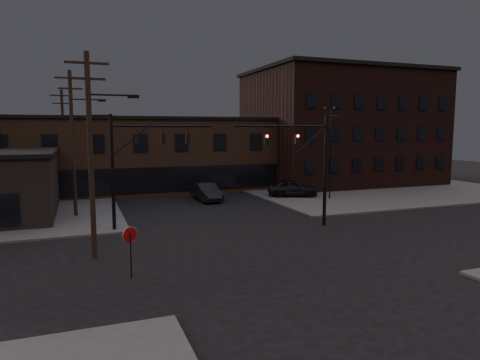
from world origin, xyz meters
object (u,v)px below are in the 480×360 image
object	(u,v)px
traffic_signal_far	(131,158)
parked_car_lot_a	(293,188)
traffic_signal_near	(312,158)
parked_car_lot_b	(319,185)
car_crossing	(207,192)
stop_sign	(130,240)

from	to	relation	value
traffic_signal_far	parked_car_lot_a	xyz separation A→B (m)	(16.94, 8.51, -4.00)
traffic_signal_near	parked_car_lot_a	distance (m)	13.54
traffic_signal_near	parked_car_lot_b	size ratio (longest dim) A/B	1.79
traffic_signal_near	parked_car_lot_a	bearing A→B (deg)	67.94
parked_car_lot_a	parked_car_lot_b	size ratio (longest dim) A/B	1.13
car_crossing	traffic_signal_far	bearing A→B (deg)	-131.42
traffic_signal_near	traffic_signal_far	bearing A→B (deg)	163.83
stop_sign	parked_car_lot_a	bearing A→B (deg)	45.43
traffic_signal_far	car_crossing	xyz separation A→B (m)	(8.22, 9.98, -4.16)
stop_sign	parked_car_lot_a	distance (m)	25.98
parked_car_lot_b	car_crossing	size ratio (longest dim) A/B	0.86
stop_sign	car_crossing	distance (m)	22.13
traffic_signal_near	car_crossing	bearing A→B (deg)	105.97
parked_car_lot_a	parked_car_lot_b	bearing A→B (deg)	-38.78
parked_car_lot_a	parked_car_lot_b	xyz separation A→B (m)	(4.66, 2.58, -0.21)
parked_car_lot_b	parked_car_lot_a	bearing A→B (deg)	111.93
stop_sign	car_crossing	size ratio (longest dim) A/B	0.48
traffic_signal_far	parked_car_lot_b	bearing A→B (deg)	27.17
traffic_signal_far	car_crossing	world-z (taller)	traffic_signal_far
traffic_signal_far	parked_car_lot_b	world-z (taller)	traffic_signal_far
traffic_signal_near	parked_car_lot_a	size ratio (longest dim) A/B	1.59
traffic_signal_far	stop_sign	world-z (taller)	traffic_signal_far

